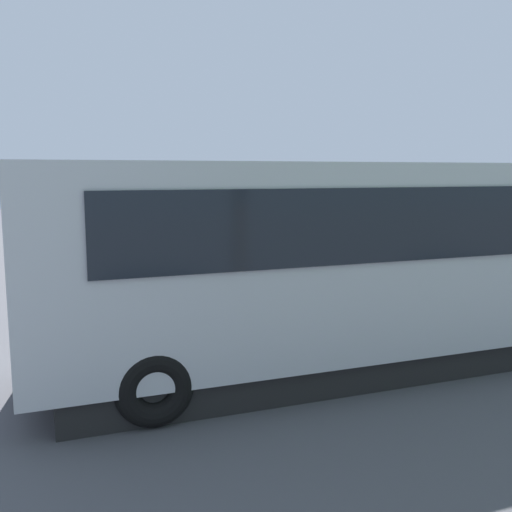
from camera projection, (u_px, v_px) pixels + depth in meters
The scene contains 13 objects.
ground_plane at pixel (308, 294), 14.95m from camera, with size 80.00×80.00×0.00m, color #4C4C51.
tour_bus at pixel (368, 265), 9.24m from camera, with size 10.67×2.98×3.25m.
spectator_far_left at pixel (341, 274), 12.09m from camera, with size 0.58×0.38×1.67m.
spectator_left at pixel (299, 279), 11.50m from camera, with size 0.58×0.36×1.71m.
spectator_centre at pixel (235, 277), 11.26m from camera, with size 0.57×0.33×1.82m.
parked_motorcycle_silver at pixel (382, 302), 11.82m from camera, with size 2.05×0.58×0.99m.
stunt_motorcycle at pixel (197, 260), 16.52m from camera, with size 2.01×0.78×1.23m.
traffic_cone at pixel (264, 263), 18.00m from camera, with size 0.34×0.34×0.63m.
bay_line_a at pixel (451, 276), 17.39m from camera, with size 0.19×4.15×0.01m.
bay_line_b at pixel (362, 282), 16.46m from camera, with size 0.19×3.95×0.01m.
bay_line_c at pixel (263, 289), 15.54m from camera, with size 0.20×4.54×0.01m.
bay_line_d at pixel (152, 296), 14.61m from camera, with size 0.18×3.80×0.01m.
bay_line_e at pixel (26, 305), 13.69m from camera, with size 0.18×3.75×0.01m.
Camera 1 is at (5.87, 13.49, 3.12)m, focal length 40.49 mm.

